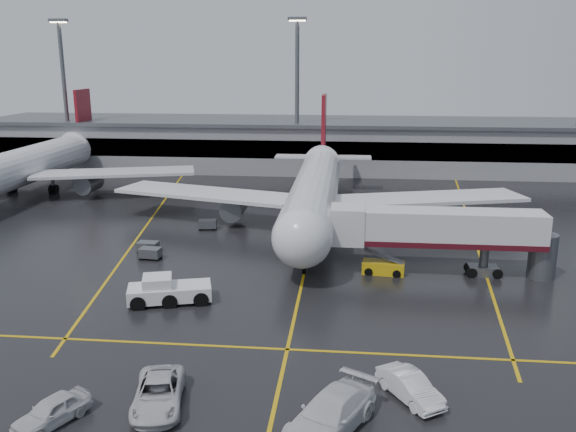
# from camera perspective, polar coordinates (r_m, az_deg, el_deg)

# --- Properties ---
(ground) EXTENTS (220.00, 220.00, 0.00)m
(ground) POSITION_cam_1_polar(r_m,az_deg,el_deg) (61.35, 2.05, -3.20)
(ground) COLOR black
(ground) RESTS_ON ground
(apron_line_centre) EXTENTS (0.25, 90.00, 0.02)m
(apron_line_centre) POSITION_cam_1_polar(r_m,az_deg,el_deg) (61.34, 2.05, -3.19)
(apron_line_centre) COLOR gold
(apron_line_centre) RESTS_ON ground
(apron_line_stop) EXTENTS (60.00, 0.25, 0.02)m
(apron_line_stop) POSITION_cam_1_polar(r_m,az_deg,el_deg) (41.01, -0.07, -12.56)
(apron_line_stop) COLOR gold
(apron_line_stop) RESTS_ON ground
(apron_line_left) EXTENTS (9.99, 69.35, 0.02)m
(apron_line_left) POSITION_cam_1_polar(r_m,az_deg,el_deg) (74.70, -12.91, -0.31)
(apron_line_left) COLOR gold
(apron_line_left) RESTS_ON ground
(apron_line_right) EXTENTS (7.57, 69.64, 0.02)m
(apron_line_right) POSITION_cam_1_polar(r_m,az_deg,el_deg) (72.23, 17.00, -1.09)
(apron_line_right) COLOR gold
(apron_line_right) RESTS_ON ground
(terminal) EXTENTS (122.00, 19.00, 8.60)m
(terminal) POSITION_cam_1_polar(r_m,az_deg,el_deg) (107.27, 3.81, 6.83)
(terminal) COLOR gray
(terminal) RESTS_ON ground
(light_mast_left) EXTENTS (3.00, 1.20, 25.45)m
(light_mast_left) POSITION_cam_1_polar(r_m,az_deg,el_deg) (111.61, -20.50, 11.50)
(light_mast_left) COLOR #595B60
(light_mast_left) RESTS_ON ground
(light_mast_mid) EXTENTS (3.00, 1.20, 25.45)m
(light_mast_mid) POSITION_cam_1_polar(r_m,az_deg,el_deg) (100.77, 0.87, 12.16)
(light_mast_mid) COLOR #595B60
(light_mast_mid) RESTS_ON ground
(main_airliner) EXTENTS (48.80, 45.60, 14.10)m
(main_airliner) POSITION_cam_1_polar(r_m,az_deg,el_deg) (69.63, 2.62, 2.53)
(main_airliner) COLOR silver
(main_airliner) RESTS_ON ground
(second_airliner) EXTENTS (48.80, 45.60, 14.10)m
(second_airliner) POSITION_cam_1_polar(r_m,az_deg,el_deg) (93.30, -23.69, 4.40)
(second_airliner) COLOR silver
(second_airliner) RESTS_ON ground
(jet_bridge) EXTENTS (19.90, 3.40, 6.05)m
(jet_bridge) POSITION_cam_1_polar(r_m,az_deg,el_deg) (54.95, 14.11, -1.48)
(jet_bridge) COLOR silver
(jet_bridge) RESTS_ON ground
(pushback_tractor) EXTENTS (6.96, 4.32, 2.32)m
(pushback_tractor) POSITION_cam_1_polar(r_m,az_deg,el_deg) (48.97, -11.40, -7.03)
(pushback_tractor) COLOR silver
(pushback_tractor) RESTS_ON ground
(belt_loader) EXTENTS (3.90, 2.14, 2.37)m
(belt_loader) POSITION_cam_1_polar(r_m,az_deg,el_deg) (55.05, 9.05, -4.84)
(belt_loader) COLOR gold
(belt_loader) RESTS_ON ground
(service_van_a) EXTENTS (3.67, 6.09, 1.58)m
(service_van_a) POSITION_cam_1_polar(r_m,az_deg,el_deg) (35.45, -12.22, -16.16)
(service_van_a) COLOR silver
(service_van_a) RESTS_ON ground
(service_van_b) EXTENTS (5.55, 7.10, 1.92)m
(service_van_b) POSITION_cam_1_polar(r_m,az_deg,el_deg) (32.80, 4.06, -18.23)
(service_van_b) COLOR silver
(service_van_b) RESTS_ON ground
(service_van_c) EXTENTS (3.87, 4.79, 1.53)m
(service_van_c) POSITION_cam_1_polar(r_m,az_deg,el_deg) (36.07, 11.52, -15.58)
(service_van_c) COLOR silver
(service_van_c) RESTS_ON ground
(service_van_d) EXTENTS (3.51, 4.62, 1.47)m
(service_van_d) POSITION_cam_1_polar(r_m,az_deg,el_deg) (35.62, -21.54, -16.86)
(service_van_d) COLOR silver
(service_van_d) RESTS_ON ground
(baggage_cart_a) EXTENTS (2.10, 1.46, 1.12)m
(baggage_cart_a) POSITION_cam_1_polar(r_m,az_deg,el_deg) (59.77, -12.95, -3.43)
(baggage_cart_a) COLOR #595B60
(baggage_cart_a) RESTS_ON ground
(baggage_cart_b) EXTENTS (2.05, 1.37, 1.12)m
(baggage_cart_b) POSITION_cam_1_polar(r_m,az_deg,el_deg) (61.81, -13.17, -2.84)
(baggage_cart_b) COLOR #595B60
(baggage_cart_b) RESTS_ON ground
(baggage_cart_c) EXTENTS (2.17, 1.59, 1.12)m
(baggage_cart_c) POSITION_cam_1_polar(r_m,az_deg,el_deg) (68.99, -7.65, -0.76)
(baggage_cart_c) COLOR #595B60
(baggage_cart_c) RESTS_ON ground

